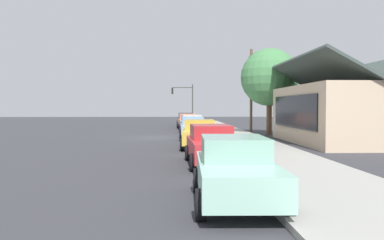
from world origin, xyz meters
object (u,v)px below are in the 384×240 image
Objects in this scene: car_mustard at (199,134)px; car_coral at (187,121)px; car_ivory at (192,124)px; car_charcoal at (186,119)px; car_seafoam at (235,170)px; car_skyblue at (193,128)px; utility_pole_wooden at (251,89)px; car_cherry at (212,145)px; traffic_light_main at (184,98)px; shade_tree at (269,77)px; fire_hydrant_red at (211,130)px.

car_coral is at bearing -177.32° from car_mustard.
car_mustard is (12.55, -0.09, -0.00)m from car_ivory.
car_charcoal is 1.01× the size of car_seafoam.
car_seafoam is (18.89, 0.20, 0.00)m from car_skyblue.
utility_pole_wooden is at bearing 170.12° from car_seafoam.
utility_pole_wooden reaches higher than car_ivory.
car_cherry is (25.24, 0.22, 0.00)m from car_coral.
traffic_light_main is at bearing 178.20° from car_ivory.
car_mustard and car_cherry have the same top height.
car_skyblue is at bearing -38.26° from utility_pole_wooden.
car_charcoal is 0.92× the size of car_ivory.
car_coral is 0.90× the size of traffic_light_main.
car_ivory is 0.68× the size of shade_tree.
traffic_light_main is (-10.14, -0.07, 2.68)m from car_coral.
utility_pole_wooden reaches higher than car_seafoam.
car_coral is 31.56m from car_seafoam.
utility_pole_wooden is (-19.65, 5.37, 3.11)m from car_cherry.
car_charcoal is 15.73m from fire_hydrant_red.
car_seafoam is (25.29, 0.01, -0.00)m from car_ivory.
car_skyblue is (12.66, 0.01, -0.00)m from car_coral.
car_charcoal is 24.71m from car_mustard.
car_cherry is 6.76× the size of fire_hydrant_red.
fire_hydrant_red is (1.03, -4.90, -4.23)m from shade_tree.
car_mustard is at bearing -2.48° from car_charcoal.
utility_pole_wooden is at bearing 136.04° from fire_hydrant_red.
fire_hydrant_red is at bearing 151.98° from car_skyblue.
car_cherry is (18.98, 0.01, -0.00)m from car_ivory.
car_ivory is 3.76m from fire_hydrant_red.
shade_tree is at bearing 33.45° from car_coral.
utility_pole_wooden reaches higher than car_coral.
shade_tree is at bearing 21.21° from car_charcoal.
car_cherry is at bearing -15.29° from utility_pole_wooden.
car_ivory and car_skyblue have the same top height.
car_mustard is (18.81, 0.11, -0.00)m from car_coral.
fire_hydrant_red is at bearing 173.30° from car_cherry.
shade_tree is (-16.53, 6.27, 3.91)m from car_cherry.
car_coral is at bearing -179.63° from car_skyblue.
utility_pole_wooden is at bearing 23.18° from car_charcoal.
car_charcoal is at bearing 178.21° from car_ivory.
shade_tree reaches higher than car_coral.
car_coral is 1.05× the size of car_skyblue.
car_seafoam is at bearing -2.42° from car_charcoal.
traffic_light_main reaches higher than car_coral.
car_mustard is at bearing 179.28° from car_cherry.
car_cherry and car_seafoam have the same top height.
car_coral and car_ivory have the same top height.
car_skyblue is 0.93× the size of car_cherry.
utility_pole_wooden is (-13.22, 5.47, 3.11)m from car_mustard.
fire_hydrant_red is (-9.07, 1.47, -0.32)m from car_mustard.
car_charcoal is 18.57m from car_skyblue.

